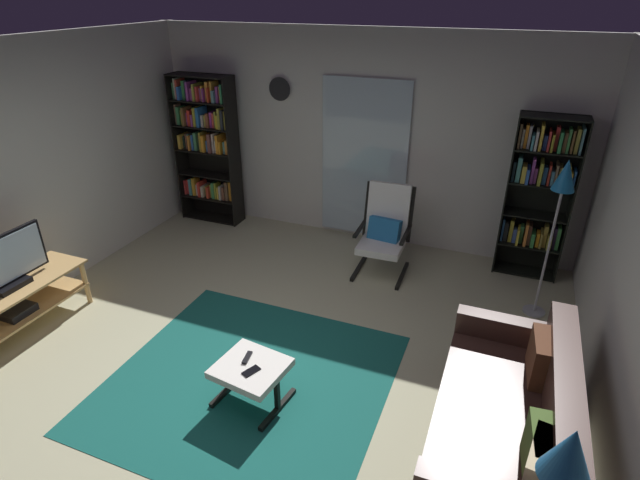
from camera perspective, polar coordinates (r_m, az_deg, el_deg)
The scene contains 15 objects.
ground_plane at distance 4.57m, azimuth -7.44°, elevation -14.29°, with size 7.02×7.02×0.00m, color #B2AF8A.
wall_back at distance 6.34m, azimuth 4.66°, elevation 11.38°, with size 5.60×0.06×2.60m, color silver.
glass_door_panel at distance 6.34m, azimuth 5.01°, elevation 8.98°, with size 1.10×0.01×2.00m, color silver.
area_rug at distance 4.45m, azimuth -8.08°, elevation -15.62°, with size 2.28×2.17×0.01m, color #165950.
tv_stand at distance 5.54m, azimuth -31.36°, elevation -6.13°, with size 0.51×1.35×0.50m.
television at distance 5.36m, azimuth -32.33°, elevation -2.41°, with size 0.20×0.85×0.52m.
bookshelf_near_tv at distance 7.03m, azimuth -12.76°, elevation 10.87°, with size 0.86×0.30×2.00m.
bookshelf_near_sofa at distance 5.97m, azimuth 23.76°, elevation 5.18°, with size 0.68×0.30×1.83m.
leather_sofa at distance 3.89m, azimuth 20.78°, elevation -19.05°, with size 0.87×1.79×0.80m.
lounge_armchair at distance 5.74m, azimuth 7.41°, elevation 1.35°, with size 0.58×0.67×1.02m.
ottoman at distance 4.09m, azimuth -7.87°, elevation -14.65°, with size 0.58×0.55×0.36m.
tv_remote at distance 4.11m, azimuth -8.31°, elevation -13.12°, with size 0.04×0.14×0.02m, color black.
cell_phone at distance 3.99m, azimuth -7.85°, elevation -14.59°, with size 0.07×0.14×0.01m, color black.
floor_lamp_by_shelf at distance 5.06m, azimuth 25.89°, elevation 5.09°, with size 0.22×0.22×1.63m.
wall_clock at distance 6.54m, azimuth -4.60°, elevation 16.80°, with size 0.29×0.03×0.29m.
Camera 1 is at (1.80, -2.94, 3.00)m, focal length 28.06 mm.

